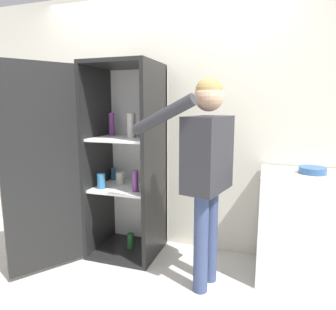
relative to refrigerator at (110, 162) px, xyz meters
The scene contains 6 objects.
ground_plane 1.13m from the refrigerator, 56.34° to the right, with size 12.00×12.00×0.00m, color beige.
wall_back 0.67m from the refrigerator, 48.88° to the left, with size 7.00×0.06×2.55m.
refrigerator is the anchor object (origin of this frame).
person 1.00m from the refrigerator, 14.30° to the right, with size 0.73×0.57×1.65m.
counter 1.79m from the refrigerator, ahead, with size 0.73×0.55×0.91m.
bowl 1.75m from the refrigerator, ahead, with size 0.21×0.21×0.05m.
Camera 1 is at (1.02, -1.90, 1.45)m, focal length 32.00 mm.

